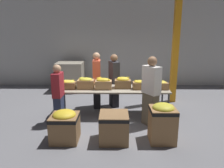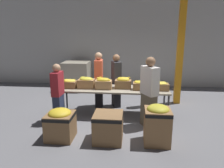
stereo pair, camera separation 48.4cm
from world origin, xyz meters
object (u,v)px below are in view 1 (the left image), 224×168
at_px(banana_box_0, 68,84).
at_px(banana_box_2, 103,83).
at_px(banana_box_5, 160,85).
at_px(volunteer_3, 58,95).
at_px(banana_box_1, 86,83).
at_px(support_pillar, 176,40).
at_px(pallet_stack_0, 71,76).
at_px(sorting_table, 113,90).
at_px(banana_box_3, 123,82).
at_px(banana_box_4, 141,84).
at_px(donation_bin_0, 65,125).
at_px(volunteer_0, 114,81).
at_px(donation_bin_1, 114,126).
at_px(donation_bin_2, 162,121).
at_px(volunteer_1, 151,92).
at_px(volunteer_2, 97,81).

bearing_deg(banana_box_0, banana_box_2, -1.25).
distance_m(banana_box_5, volunteer_3, 2.67).
height_order(banana_box_1, banana_box_5, banana_box_1).
xyz_separation_m(support_pillar, pallet_stack_0, (-3.65, 1.38, -1.46)).
bearing_deg(sorting_table, banana_box_3, 10.76).
bearing_deg(banana_box_2, banana_box_5, 0.67).
bearing_deg(banana_box_4, donation_bin_0, -140.77).
relative_size(banana_box_1, volunteer_0, 0.27).
distance_m(volunteer_3, donation_bin_1, 1.69).
distance_m(banana_box_4, donation_bin_1, 1.69).
distance_m(banana_box_5, donation_bin_2, 1.52).
bearing_deg(donation_bin_2, volunteer_0, 115.05).
relative_size(banana_box_5, donation_bin_2, 0.49).
bearing_deg(volunteer_3, donation_bin_1, -120.47).
bearing_deg(banana_box_3, pallet_stack_0, 127.58).
relative_size(volunteer_0, support_pillar, 0.40).
height_order(banana_box_0, donation_bin_0, banana_box_0).
bearing_deg(banana_box_5, banana_box_0, 179.92).
bearing_deg(banana_box_3, support_pillar, 34.53).
distance_m(sorting_table, banana_box_3, 0.34).
xyz_separation_m(banana_box_5, donation_bin_0, (-2.28, -1.44, -0.51)).
relative_size(sorting_table, donation_bin_0, 4.38).
bearing_deg(volunteer_1, banana_box_4, -15.19).
relative_size(sorting_table, volunteer_1, 1.75).
relative_size(banana_box_2, banana_box_5, 1.06).
bearing_deg(support_pillar, banana_box_4, -133.56).
relative_size(banana_box_1, volunteer_1, 0.26).
bearing_deg(donation_bin_2, banana_box_4, 102.15).
xyz_separation_m(sorting_table, donation_bin_0, (-1.01, -1.50, -0.36)).
bearing_deg(banana_box_0, donation_bin_0, -81.21).
height_order(banana_box_0, banana_box_1, banana_box_1).
bearing_deg(pallet_stack_0, volunteer_0, -47.77).
distance_m(banana_box_2, support_pillar, 2.78).
relative_size(volunteer_2, volunteer_3, 1.11).
bearing_deg(volunteer_1, sorting_table, 22.34).
distance_m(sorting_table, volunteer_2, 0.79).
relative_size(banana_box_5, volunteer_1, 0.24).
bearing_deg(banana_box_3, banana_box_4, -13.39).
bearing_deg(banana_box_2, banana_box_3, 13.38).
relative_size(banana_box_0, volunteer_3, 0.29).
height_order(banana_box_2, support_pillar, support_pillar).
height_order(sorting_table, banana_box_0, banana_box_0).
height_order(support_pillar, pallet_stack_0, support_pillar).
relative_size(banana_box_4, volunteer_2, 0.25).
distance_m(banana_box_2, volunteer_1, 1.32).
xyz_separation_m(banana_box_1, volunteer_1, (1.66, -0.64, -0.06)).
distance_m(banana_box_5, volunteer_0, 1.46).
distance_m(banana_box_4, donation_bin_0, 2.33).
relative_size(banana_box_2, pallet_stack_0, 0.40).
height_order(donation_bin_1, donation_bin_2, donation_bin_2).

